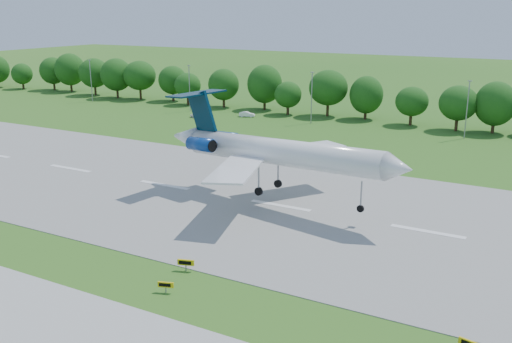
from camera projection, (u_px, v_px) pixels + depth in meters
name	position (u px, v px, depth m)	size (l,w,h in m)	color
ground	(171.00, 278.00, 57.62)	(600.00, 600.00, 0.00)	#266119
runway	(281.00, 206.00, 78.72)	(400.00, 45.00, 0.08)	gray
tree_line	(407.00, 98.00, 133.61)	(288.40, 8.40, 10.40)	#382314
light_poles	(384.00, 102.00, 126.28)	(175.90, 0.25, 12.19)	gray
airliner	(269.00, 150.00, 77.78)	(39.00, 28.10, 13.06)	white
taxi_sign_left	(166.00, 285.00, 54.44)	(1.54, 0.67, 1.10)	gray
taxi_sign_centre	(186.00, 263.00, 58.96)	(1.76, 0.74, 1.25)	gray
taxi_sign_right	(468.00, 343.00, 44.91)	(1.57, 0.52, 1.10)	gray
service_vehicle_a	(247.00, 114.00, 144.16)	(1.39, 3.98, 1.31)	white
service_vehicle_b	(197.00, 116.00, 142.94)	(1.29, 3.22, 1.10)	white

